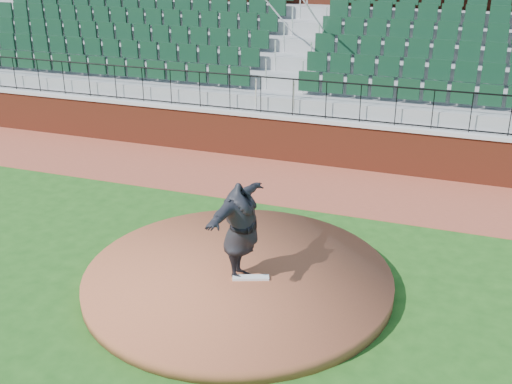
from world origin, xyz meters
TOP-DOWN VIEW (x-y plane):
  - ground at (0.00, 0.00)m, footprint 90.00×90.00m
  - warning_track at (0.00, 5.40)m, footprint 34.00×3.20m
  - field_wall at (0.00, 7.00)m, footprint 34.00×0.35m
  - wall_cap at (0.00, 7.00)m, footprint 34.00×0.45m
  - wall_railing at (0.00, 7.00)m, footprint 34.00×0.05m
  - seating_stands at (0.00, 9.72)m, footprint 34.00×5.10m
  - concourse_wall at (0.00, 12.52)m, footprint 34.00×0.50m
  - pitchers_mound at (0.12, 0.21)m, footprint 5.57×5.57m
  - pitching_rubber at (0.42, 0.07)m, footprint 0.66×0.38m
  - pitcher at (0.22, 0.11)m, footprint 0.67×2.21m

SIDE VIEW (x-z plane):
  - ground at x=0.00m, z-range 0.00..0.00m
  - warning_track at x=0.00m, z-range 0.00..0.01m
  - pitchers_mound at x=0.12m, z-range 0.00..0.25m
  - pitching_rubber at x=0.42m, z-range 0.25..0.29m
  - field_wall at x=0.00m, z-range 0.00..1.20m
  - pitcher at x=0.22m, z-range 0.25..2.04m
  - wall_cap at x=0.00m, z-range 1.20..1.30m
  - wall_railing at x=0.00m, z-range 1.30..2.30m
  - seating_stands at x=0.00m, z-range 0.00..4.60m
  - concourse_wall at x=0.00m, z-range 0.00..5.50m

